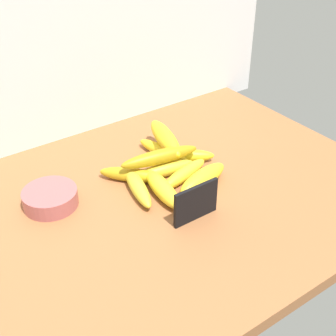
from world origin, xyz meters
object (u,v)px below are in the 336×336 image
object	(u,v)px
chalkboard_sign	(196,204)
banana_7	(162,189)
banana_2	(137,186)
banana_4	(131,175)
banana_8	(165,138)
banana_3	(203,179)
banana_6	(183,156)
fruit_bowl	(50,198)
banana_5	(165,170)
banana_0	(165,152)
banana_9	(160,157)
banana_1	(185,174)

from	to	relation	value
chalkboard_sign	banana_7	bearing A→B (deg)	96.34
banana_2	banana_4	distance (cm)	4.89
chalkboard_sign	banana_8	size ratio (longest dim) A/B	0.60
banana_3	banana_6	bearing A→B (deg)	77.04
chalkboard_sign	banana_4	xyz separation A→B (cm)	(-3.87, 19.90, -2.14)
chalkboard_sign	banana_8	world-z (taller)	chalkboard_sign
fruit_bowl	banana_5	distance (cm)	27.96
banana_2	banana_5	size ratio (longest dim) A/B	1.12
chalkboard_sign	banana_5	world-z (taller)	chalkboard_sign
banana_0	banana_2	distance (cm)	16.30
banana_0	banana_6	size ratio (longest dim) A/B	1.08
banana_9	banana_5	bearing A→B (deg)	-43.56
chalkboard_sign	banana_4	bearing A→B (deg)	101.01
banana_2	banana_9	xyz separation A→B (cm)	(8.25, 2.80, 3.49)
fruit_bowl	banana_0	distance (cm)	32.04
banana_3	banana_7	distance (cm)	10.15
chalkboard_sign	banana_5	distance (cm)	17.64
banana_1	banana_8	xyz separation A→B (cm)	(2.29, 11.23, 3.77)
banana_1	banana_4	world-z (taller)	same
chalkboard_sign	banana_9	xyz separation A→B (cm)	(3.23, 17.94, 1.37)
banana_6	banana_1	bearing A→B (deg)	-123.78
banana_3	fruit_bowl	bearing A→B (deg)	156.32
chalkboard_sign	banana_0	world-z (taller)	chalkboard_sign
chalkboard_sign	banana_7	world-z (taller)	chalkboard_sign
banana_1	banana_9	world-z (taller)	banana_9
banana_2	banana_3	size ratio (longest dim) A/B	1.11
chalkboard_sign	banana_2	bearing A→B (deg)	108.32
banana_9	fruit_bowl	bearing A→B (deg)	170.70
banana_1	banana_5	bearing A→B (deg)	123.82
chalkboard_sign	banana_3	xyz separation A→B (cm)	(8.73, 8.26, -1.66)
chalkboard_sign	banana_1	world-z (taller)	chalkboard_sign
banana_1	banana_0	bearing A→B (deg)	80.42
fruit_bowl	banana_3	xyz separation A→B (cm)	(31.95, -14.01, 0.31)
banana_6	banana_8	distance (cm)	6.33
banana_0	banana_9	xyz separation A→B (cm)	(-5.54, -5.90, 3.60)
chalkboard_sign	fruit_bowl	bearing A→B (deg)	136.20
banana_5	banana_7	distance (cm)	8.43
banana_0	banana_1	size ratio (longest dim) A/B	1.12
banana_0	banana_7	size ratio (longest dim) A/B	1.11
fruit_bowl	banana_3	size ratio (longest dim) A/B	0.79
banana_0	banana_4	world-z (taller)	banana_4
banana_1	banana_2	size ratio (longest dim) A/B	0.91
fruit_bowl	banana_7	distance (cm)	25.00
banana_7	banana_6	bearing A→B (deg)	35.75
banana_4	banana_8	distance (cm)	14.28
banana_8	banana_3	bearing A→B (deg)	-91.80
banana_9	banana_1	bearing A→B (deg)	-53.41
banana_0	banana_4	bearing A→B (deg)	-162.67
banana_5	banana_6	size ratio (longest dim) A/B	0.95
banana_0	banana_8	bearing A→B (deg)	37.33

